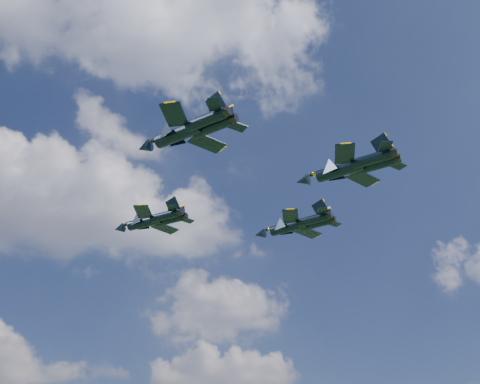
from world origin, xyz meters
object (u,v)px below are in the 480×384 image
(jet_lead, at_px, (143,223))
(jet_right, at_px, (286,227))
(jet_left, at_px, (175,135))
(jet_slot, at_px, (337,171))

(jet_lead, relative_size, jet_right, 0.95)
(jet_lead, height_order, jet_left, jet_left)
(jet_left, height_order, jet_slot, jet_left)
(jet_right, bearing_deg, jet_slot, -135.40)
(jet_left, height_order, jet_right, jet_right)
(jet_left, distance_m, jet_slot, 25.68)
(jet_right, height_order, jet_slot, jet_right)
(jet_lead, distance_m, jet_right, 27.13)
(jet_slot, bearing_deg, jet_left, 135.49)
(jet_left, distance_m, jet_right, 35.51)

